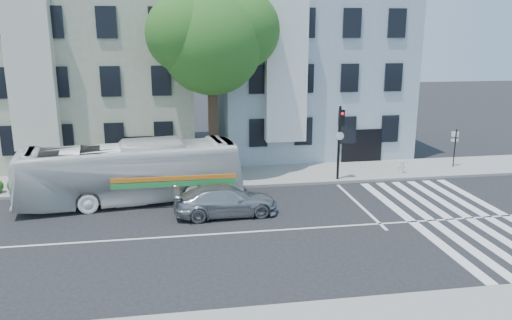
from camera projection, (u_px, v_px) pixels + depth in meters
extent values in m
plane|color=black|center=(231.00, 233.00, 20.61)|extent=(120.00, 120.00, 0.00)
cube|color=gray|center=(215.00, 178.00, 28.24)|extent=(80.00, 4.00, 0.15)
cube|color=#9B9C83|center=(98.00, 73.00, 32.51)|extent=(12.00, 10.00, 11.00)
cube|color=#93A5AF|center=(306.00, 70.00, 34.68)|extent=(12.00, 10.00, 11.00)
cylinder|color=#2D2116|center=(213.00, 132.00, 28.10)|extent=(0.56, 0.56, 5.20)
sphere|color=#234D18|center=(212.00, 43.00, 26.88)|extent=(5.60, 5.60, 5.60)
sphere|color=#234D18|center=(240.00, 30.00, 27.34)|extent=(4.40, 4.40, 4.40)
sphere|color=#234D18|center=(185.00, 34.00, 26.26)|extent=(4.20, 4.20, 4.20)
sphere|color=#234D18|center=(215.00, 11.00, 27.66)|extent=(3.80, 3.80, 3.80)
sphere|color=#234D18|center=(200.00, 61.00, 27.61)|extent=(3.40, 3.40, 3.40)
imported|color=silver|center=(131.00, 172.00, 24.12)|extent=(3.97, 10.88, 2.96)
imported|color=#A8ABAF|center=(226.00, 201.00, 22.54)|extent=(2.13, 4.76, 1.36)
cylinder|color=black|center=(339.00, 144.00, 27.28)|extent=(0.14, 0.14, 4.22)
cube|color=black|center=(341.00, 118.00, 26.67)|extent=(0.30, 0.24, 0.85)
sphere|color=red|center=(342.00, 114.00, 26.48)|extent=(0.16, 0.16, 0.16)
cylinder|color=white|center=(340.00, 136.00, 27.01)|extent=(0.44, 0.07, 0.44)
cylinder|color=beige|center=(402.00, 167.00, 28.86)|extent=(0.26, 0.26, 0.65)
sphere|color=beige|center=(402.00, 162.00, 28.77)|extent=(0.24, 0.24, 0.24)
cylinder|color=beige|center=(402.00, 166.00, 28.84)|extent=(0.46, 0.27, 0.15)
cylinder|color=black|center=(455.00, 148.00, 30.00)|extent=(0.06, 0.06, 2.32)
cube|color=white|center=(455.00, 134.00, 29.89)|extent=(0.39, 0.21, 0.32)
cube|color=white|center=(455.00, 140.00, 29.98)|extent=(0.39, 0.21, 0.17)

